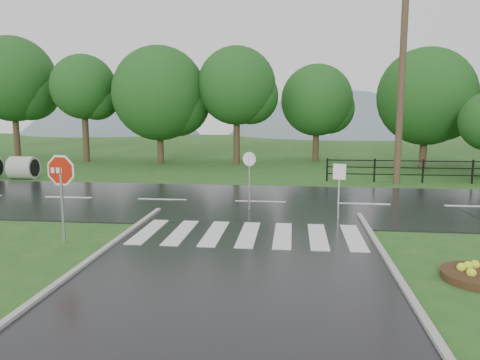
# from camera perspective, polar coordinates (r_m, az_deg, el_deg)

# --- Properties ---
(ground) EXTENTS (120.00, 120.00, 0.00)m
(ground) POSITION_cam_1_polar(r_m,az_deg,el_deg) (9.02, -2.15, -15.28)
(ground) COLOR #25521B
(ground) RESTS_ON ground
(main_road) EXTENTS (90.00, 8.00, 0.04)m
(main_road) POSITION_cam_1_polar(r_m,az_deg,el_deg) (18.56, 2.51, -2.77)
(main_road) COLOR black
(main_road) RESTS_ON ground
(crosswalk) EXTENTS (6.50, 2.80, 0.02)m
(crosswalk) POSITION_cam_1_polar(r_m,az_deg,el_deg) (13.69, 1.03, -6.62)
(crosswalk) COLOR silver
(crosswalk) RESTS_ON ground
(fence_west) EXTENTS (9.58, 0.08, 1.20)m
(fence_west) POSITION_cam_1_polar(r_m,az_deg,el_deg) (25.18, 21.42, 1.31)
(fence_west) COLOR black
(fence_west) RESTS_ON ground
(hills) EXTENTS (102.00, 48.00, 48.00)m
(hills) POSITION_cam_1_polar(r_m,az_deg,el_deg) (75.66, 8.06, -6.21)
(hills) COLOR slate
(hills) RESTS_ON ground
(treeline) EXTENTS (83.20, 5.20, 10.00)m
(treeline) POSITION_cam_1_polar(r_m,az_deg,el_deg) (32.36, 6.03, 2.05)
(treeline) COLOR #164616
(treeline) RESTS_ON ground
(stop_sign) EXTENTS (1.15, 0.20, 2.60)m
(stop_sign) POSITION_cam_1_polar(r_m,az_deg,el_deg) (13.56, -20.98, 0.24)
(stop_sign) COLOR #939399
(stop_sign) RESTS_ON ground
(reg_sign_small) EXTENTS (0.41, 0.14, 1.89)m
(reg_sign_small) POSITION_cam_1_polar(r_m,az_deg,el_deg) (15.69, 11.99, 0.01)
(reg_sign_small) COLOR #939399
(reg_sign_small) RESTS_ON ground
(reg_sign_round) EXTENTS (0.48, 0.19, 2.16)m
(reg_sign_round) POSITION_cam_1_polar(r_m,az_deg,el_deg) (16.72, 1.14, 0.75)
(reg_sign_round) COLOR #939399
(reg_sign_round) RESTS_ON ground
(utility_pole_east) EXTENTS (1.69, 0.64, 9.79)m
(utility_pole_east) POSITION_cam_1_polar(r_m,az_deg,el_deg) (24.24, 19.09, 11.25)
(utility_pole_east) COLOR #473523
(utility_pole_east) RESTS_ON ground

